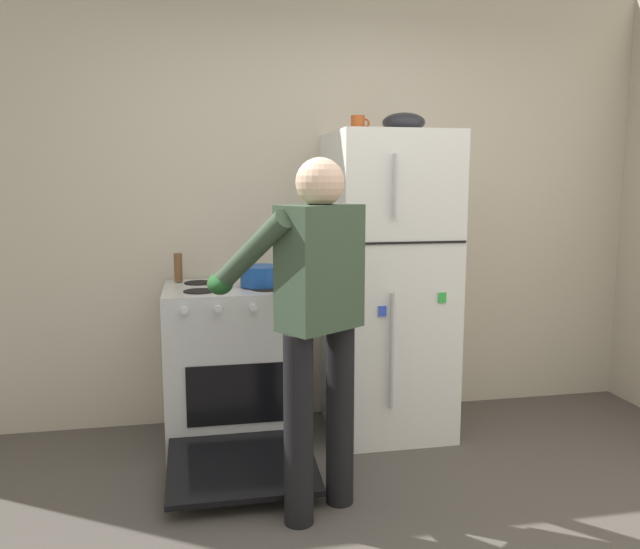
{
  "coord_description": "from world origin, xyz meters",
  "views": [
    {
      "loc": [
        -0.72,
        -1.97,
        1.5
      ],
      "look_at": [
        -0.08,
        1.32,
        1.0
      ],
      "focal_mm": 35.29,
      "sensor_mm": 36.0,
      "label": 1
    }
  ],
  "objects_px": {
    "coffee_mug": "(358,124)",
    "pepper_mill": "(178,267)",
    "refrigerator": "(388,285)",
    "person_cook": "(313,304)",
    "red_pot": "(261,276)",
    "stove_range": "(234,366)",
    "mixing_bowl": "(404,123)"
  },
  "relations": [
    {
      "from": "red_pot",
      "to": "coffee_mug",
      "type": "height_order",
      "value": "coffee_mug"
    },
    {
      "from": "refrigerator",
      "to": "person_cook",
      "type": "distance_m",
      "value": 1.06
    },
    {
      "from": "refrigerator",
      "to": "stove_range",
      "type": "relative_size",
      "value": 1.46
    },
    {
      "from": "refrigerator",
      "to": "coffee_mug",
      "type": "bearing_deg",
      "value": 164.17
    },
    {
      "from": "person_cook",
      "to": "coffee_mug",
      "type": "bearing_deg",
      "value": 64.67
    },
    {
      "from": "red_pot",
      "to": "mixing_bowl",
      "type": "xyz_separation_m",
      "value": [
        0.84,
        0.05,
        0.86
      ]
    },
    {
      "from": "refrigerator",
      "to": "pepper_mill",
      "type": "height_order",
      "value": "refrigerator"
    },
    {
      "from": "stove_range",
      "to": "red_pot",
      "type": "relative_size",
      "value": 3.68
    },
    {
      "from": "coffee_mug",
      "to": "pepper_mill",
      "type": "bearing_deg",
      "value": 171.81
    },
    {
      "from": "coffee_mug",
      "to": "mixing_bowl",
      "type": "relative_size",
      "value": 0.45
    },
    {
      "from": "stove_range",
      "to": "pepper_mill",
      "type": "distance_m",
      "value": 0.67
    },
    {
      "from": "coffee_mug",
      "to": "pepper_mill",
      "type": "distance_m",
      "value": 1.34
    },
    {
      "from": "pepper_mill",
      "to": "mixing_bowl",
      "type": "xyz_separation_m",
      "value": [
        1.3,
        -0.2,
        0.83
      ]
    },
    {
      "from": "red_pot",
      "to": "pepper_mill",
      "type": "bearing_deg",
      "value": 151.48
    },
    {
      "from": "refrigerator",
      "to": "red_pot",
      "type": "height_order",
      "value": "refrigerator"
    },
    {
      "from": "person_cook",
      "to": "coffee_mug",
      "type": "relative_size",
      "value": 14.28
    },
    {
      "from": "person_cook",
      "to": "red_pot",
      "type": "height_order",
      "value": "person_cook"
    },
    {
      "from": "person_cook",
      "to": "coffee_mug",
      "type": "xyz_separation_m",
      "value": [
        0.43,
        0.92,
        0.86
      ]
    },
    {
      "from": "refrigerator",
      "to": "coffee_mug",
      "type": "xyz_separation_m",
      "value": [
        -0.18,
        0.05,
        0.94
      ]
    },
    {
      "from": "refrigerator",
      "to": "coffee_mug",
      "type": "distance_m",
      "value": 0.95
    },
    {
      "from": "stove_range",
      "to": "red_pot",
      "type": "xyz_separation_m",
      "value": [
        0.16,
        -0.03,
        0.53
      ]
    },
    {
      "from": "red_pot",
      "to": "stove_range",
      "type": "bearing_deg",
      "value": 168.65
    },
    {
      "from": "pepper_mill",
      "to": "refrigerator",
      "type": "bearing_deg",
      "value": -9.33
    },
    {
      "from": "stove_range",
      "to": "pepper_mill",
      "type": "bearing_deg",
      "value": 144.01
    },
    {
      "from": "mixing_bowl",
      "to": "coffee_mug",
      "type": "bearing_deg",
      "value": 169.01
    },
    {
      "from": "refrigerator",
      "to": "pepper_mill",
      "type": "relative_size",
      "value": 10.71
    },
    {
      "from": "refrigerator",
      "to": "person_cook",
      "type": "height_order",
      "value": "refrigerator"
    },
    {
      "from": "refrigerator",
      "to": "stove_range",
      "type": "height_order",
      "value": "refrigerator"
    },
    {
      "from": "coffee_mug",
      "to": "pepper_mill",
      "type": "relative_size",
      "value": 0.68
    },
    {
      "from": "stove_range",
      "to": "person_cook",
      "type": "xyz_separation_m",
      "value": [
        0.31,
        -0.85,
        0.52
      ]
    },
    {
      "from": "pepper_mill",
      "to": "mixing_bowl",
      "type": "bearing_deg",
      "value": -8.75
    },
    {
      "from": "person_cook",
      "to": "red_pot",
      "type": "distance_m",
      "value": 0.83
    }
  ]
}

